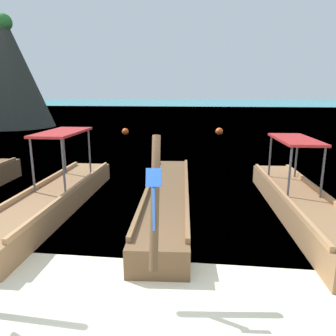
# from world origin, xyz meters

# --- Properties ---
(ground) EXTENTS (120.00, 120.00, 0.00)m
(ground) POSITION_xyz_m (0.00, 0.00, 0.00)
(ground) COLOR beige
(sea_water) EXTENTS (120.00, 120.00, 0.00)m
(sea_water) POSITION_xyz_m (0.00, 61.05, 0.00)
(sea_water) COLOR teal
(sea_water) RESTS_ON ground
(longtail_boat_yellow_ribbon) EXTENTS (1.22, 6.61, 2.81)m
(longtail_boat_yellow_ribbon) POSITION_xyz_m (-2.80, 3.11, 0.33)
(longtail_boat_yellow_ribbon) COLOR olive
(longtail_boat_yellow_ribbon) RESTS_ON ground
(longtail_boat_blue_ribbon) EXTENTS (1.48, 7.05, 2.24)m
(longtail_boat_blue_ribbon) POSITION_xyz_m (-0.08, 3.60, 0.27)
(longtail_boat_blue_ribbon) COLOR brown
(longtail_boat_blue_ribbon) RESTS_ON ground
(longtail_boat_green_ribbon) EXTENTS (1.34, 6.48, 2.29)m
(longtail_boat_green_ribbon) POSITION_xyz_m (3.02, 3.41, 0.33)
(longtail_boat_green_ribbon) COLOR olive
(longtail_boat_green_ribbon) RESTS_ON ground
(karst_rock) EXTENTS (7.33, 6.50, 8.71)m
(karst_rock) POSITION_xyz_m (-15.20, 21.04, 4.12)
(karst_rock) COLOR #2D302B
(karst_rock) RESTS_ON ground
(mooring_buoy_near) EXTENTS (0.49, 0.49, 0.49)m
(mooring_buoy_near) POSITION_xyz_m (1.65, 17.68, 0.25)
(mooring_buoy_near) COLOR #EA5119
(mooring_buoy_near) RESTS_ON sea_water
(mooring_buoy_far) EXTENTS (0.45, 0.45, 0.45)m
(mooring_buoy_far) POSITION_xyz_m (-4.56, 17.00, 0.23)
(mooring_buoy_far) COLOR #EA5119
(mooring_buoy_far) RESTS_ON sea_water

